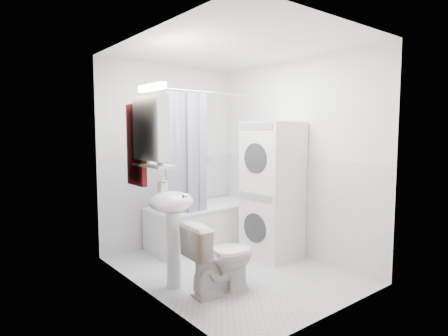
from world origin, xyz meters
TOP-DOWN VIEW (x-y plane):
  - floor at (0.00, 0.00)m, footprint 2.60×2.60m
  - room_walls at (0.00, 0.00)m, footprint 2.60×2.60m
  - wainscot at (0.00, 0.29)m, footprint 1.98×2.58m
  - door at (-0.95, -0.55)m, footprint 0.05×2.00m
  - bathtub at (0.27, 0.92)m, footprint 1.44×0.68m
  - tub_spout at (0.47, 1.25)m, footprint 0.04×0.12m
  - curtain_rod at (0.27, 0.64)m, footprint 1.62×0.02m
  - shower_curtain at (-0.17, 0.64)m, footprint 0.55×0.02m
  - sink at (-0.75, -0.00)m, footprint 0.44×0.37m
  - medicine_cabinet at (-0.90, 0.10)m, footprint 0.13×0.50m
  - shelf at (-0.89, 0.10)m, footprint 0.18×0.54m
  - shower_caddy at (0.52, 1.24)m, footprint 0.22×0.06m
  - towel at (-0.94, 0.35)m, footprint 0.07×0.34m
  - washer_dryer at (0.68, 0.04)m, footprint 0.61×0.60m
  - toilet at (-0.45, -0.38)m, footprint 0.72×0.44m
  - soap_pump at (-0.71, 0.25)m, footprint 0.08×0.17m
  - shelf_bottle at (-0.89, -0.05)m, footprint 0.07×0.18m
  - shelf_cup at (-0.89, 0.22)m, footprint 0.10×0.09m
  - shampoo_a at (0.35, 1.24)m, footprint 0.13×0.17m
  - shampoo_b at (0.47, 1.24)m, footprint 0.08×0.21m

SIDE VIEW (x-z plane):
  - floor at x=0.00m, z-range 0.00..0.00m
  - bathtub at x=0.27m, z-range 0.03..0.58m
  - toilet at x=-0.45m, z-range 0.00..0.68m
  - wainscot at x=0.00m, z-range -0.69..1.89m
  - sink at x=-0.75m, z-range 0.18..1.22m
  - washer_dryer at x=0.68m, z-range 0.00..1.64m
  - tub_spout at x=0.47m, z-range 0.85..0.89m
  - soap_pump at x=-0.71m, z-range 0.91..0.99m
  - door at x=-0.95m, z-range 0.00..2.00m
  - shower_caddy at x=0.52m, z-range 1.14..1.16m
  - shelf at x=-0.89m, z-range 1.19..1.21m
  - shampoo_b at x=0.47m, z-range 1.16..1.24m
  - shampoo_a at x=0.35m, z-range 1.16..1.29m
  - shelf_bottle at x=-0.89m, z-range 1.21..1.28m
  - shower_curtain at x=-0.17m, z-range 0.52..1.98m
  - shelf_cup at x=-0.89m, z-range 1.21..1.31m
  - towel at x=-0.94m, z-range 1.00..1.82m
  - room_walls at x=0.00m, z-range 0.19..2.79m
  - medicine_cabinet at x=-0.90m, z-range 1.21..1.92m
  - curtain_rod at x=0.27m, z-range 1.99..2.01m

